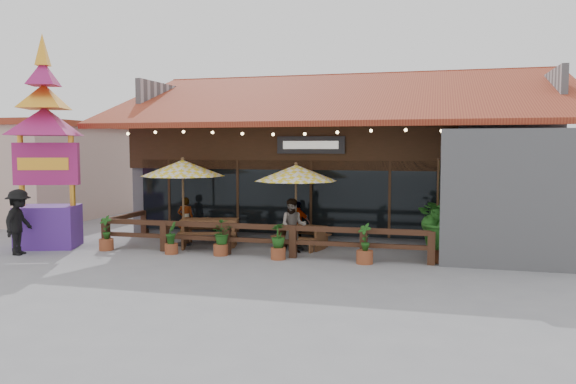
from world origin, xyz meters
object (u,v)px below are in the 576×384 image
(umbrella_left, at_px, (183,168))
(tropical_plant, at_px, (441,221))
(picnic_table_left, at_px, (210,228))
(umbrella_right, at_px, (296,173))
(thai_sign_tower, at_px, (45,127))
(pedestrian, at_px, (19,222))
(picnic_table_right, at_px, (301,233))

(umbrella_left, distance_m, tropical_plant, 8.06)
(picnic_table_left, height_order, tropical_plant, tropical_plant)
(umbrella_left, xyz_separation_m, picnic_table_left, (0.87, 0.06, -1.88))
(umbrella_right, bearing_deg, thai_sign_tower, -168.83)
(umbrella_left, bearing_deg, thai_sign_tower, -160.12)
(thai_sign_tower, distance_m, tropical_plant, 12.16)
(umbrella_left, height_order, pedestrian, umbrella_left)
(tropical_plant, bearing_deg, umbrella_right, 170.15)
(umbrella_left, relative_size, thai_sign_tower, 0.49)
(umbrella_left, relative_size, picnic_table_right, 1.98)
(picnic_table_left, distance_m, thai_sign_tower, 5.93)
(umbrella_right, xyz_separation_m, picnic_table_left, (-2.81, -0.02, -1.76))
(picnic_table_left, bearing_deg, umbrella_right, 0.40)
(thai_sign_tower, xyz_separation_m, tropical_plant, (11.85, 0.76, -2.61))
(umbrella_left, relative_size, tropical_plant, 1.74)
(umbrella_right, bearing_deg, pedestrian, -160.12)
(picnic_table_right, relative_size, tropical_plant, 0.88)
(umbrella_right, relative_size, picnic_table_left, 1.57)
(picnic_table_left, distance_m, pedestrian, 5.55)
(picnic_table_right, bearing_deg, umbrella_left, -173.87)
(picnic_table_left, xyz_separation_m, tropical_plant, (7.06, -0.72, 0.56))
(picnic_table_left, height_order, thai_sign_tower, thai_sign_tower)
(umbrella_right, relative_size, thai_sign_tower, 0.47)
(tropical_plant, bearing_deg, picnic_table_left, 174.19)
(umbrella_right, bearing_deg, picnic_table_left, -179.60)
(picnic_table_right, height_order, tropical_plant, tropical_plant)
(tropical_plant, bearing_deg, pedestrian, -170.35)
(umbrella_right, distance_m, picnic_table_right, 1.89)
(picnic_table_left, distance_m, picnic_table_right, 2.92)
(thai_sign_tower, height_order, pedestrian, thai_sign_tower)
(umbrella_right, bearing_deg, picnic_table_right, 74.20)
(thai_sign_tower, bearing_deg, picnic_table_left, 17.18)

